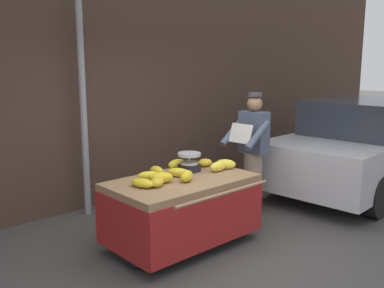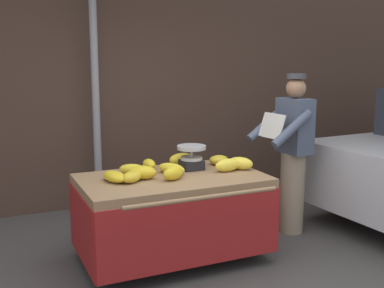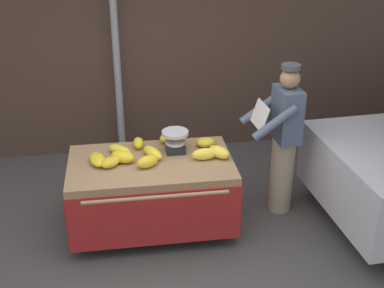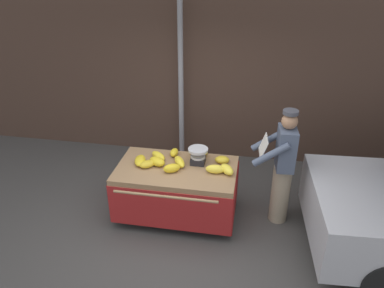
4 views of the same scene
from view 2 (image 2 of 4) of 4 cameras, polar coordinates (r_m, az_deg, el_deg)
The scene contains 17 objects.
ground_plane at distance 4.17m, azimuth 2.10°, elevation -16.59°, with size 60.00×60.00×0.00m, color #423F3D.
back_wall at distance 6.26m, azimuth -9.13°, elevation 12.78°, with size 16.00×0.24×4.34m, color #473328.
street_pole at distance 5.84m, azimuth -11.39°, elevation 6.42°, with size 0.09×0.09×3.02m, color gray.
banana_cart at distance 4.46m, azimuth -2.35°, elevation -6.64°, with size 1.70×1.19×0.81m.
weighing_scale at distance 4.65m, azimuth -0.06°, elevation -1.61°, with size 0.28×0.28×0.24m.
banana_bunch_0 at distance 4.27m, azimuth -2.23°, elevation -3.47°, with size 0.12×0.23×0.12m, color gold.
banana_bunch_1 at distance 4.47m, azimuth -6.98°, elevation -3.03°, with size 0.12×0.28×0.10m, color yellow.
banana_bunch_2 at distance 4.21m, azimuth -7.17°, elevation -3.89°, with size 0.14×0.22×0.10m, color gold.
banana_bunch_3 at distance 4.48m, azimuth -2.45°, elevation -2.94°, with size 0.12×0.30×0.10m, color yellow.
banana_bunch_4 at distance 4.84m, azimuth -1.27°, elevation -1.82°, with size 0.16×0.26×0.12m, color yellow.
banana_bunch_5 at distance 4.87m, azimuth 3.19°, elevation -1.91°, with size 0.16×0.20×0.10m, color gold.
banana_bunch_6 at distance 4.58m, azimuth 4.23°, elevation -2.52°, with size 0.12×0.26×0.12m, color yellow.
banana_bunch_7 at distance 4.68m, azimuth 5.75°, elevation -2.29°, with size 0.13×0.26×0.12m, color yellow.
banana_bunch_8 at distance 4.32m, azimuth -5.93°, elevation -3.37°, with size 0.16×0.26×0.12m, color gold.
banana_bunch_9 at distance 4.66m, azimuth -5.11°, elevation -2.44°, with size 0.11×0.20×0.11m, color gold.
banana_bunch_10 at distance 4.26m, azimuth -9.19°, elevation -3.84°, with size 0.15×0.30×0.09m, color gold.
vendor_person at distance 5.22m, azimuth 11.82°, elevation -1.09°, with size 0.60×0.54×1.71m.
Camera 2 is at (-1.67, -3.33, 1.89)m, focal length 44.93 mm.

